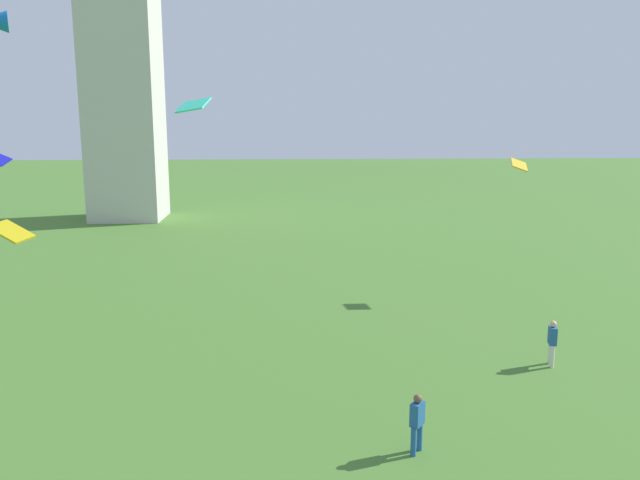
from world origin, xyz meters
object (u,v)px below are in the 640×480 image
(kite_flying_1, at_px, (11,232))
(kite_flying_2, at_px, (193,105))
(kite_flying_4, at_px, (519,165))
(person_1, at_px, (417,420))
(person_2, at_px, (552,340))

(kite_flying_1, relative_size, kite_flying_2, 1.08)
(kite_flying_1, distance_m, kite_flying_4, 23.89)
(kite_flying_2, distance_m, kite_flying_4, 16.38)
(person_1, bearing_deg, person_2, 171.62)
(person_1, xyz_separation_m, kite_flying_2, (-8.09, 17.93, 8.22))
(person_2, bearing_deg, person_1, 145.01)
(kite_flying_2, xyz_separation_m, kite_flying_4, (16.00, -2.05, -2.86))
(kite_flying_4, bearing_deg, person_1, -12.73)
(kite_flying_1, bearing_deg, person_2, -177.98)
(kite_flying_1, bearing_deg, kite_flying_2, -128.43)
(kite_flying_2, bearing_deg, kite_flying_4, -161.98)
(person_2, height_order, kite_flying_2, kite_flying_2)
(kite_flying_2, height_order, kite_flying_4, kite_flying_2)
(person_1, relative_size, kite_flying_4, 1.41)
(person_1, distance_m, person_2, 8.32)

